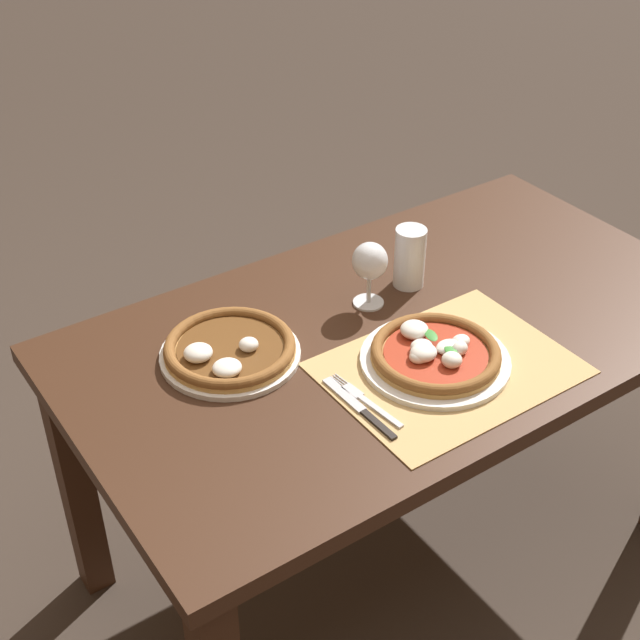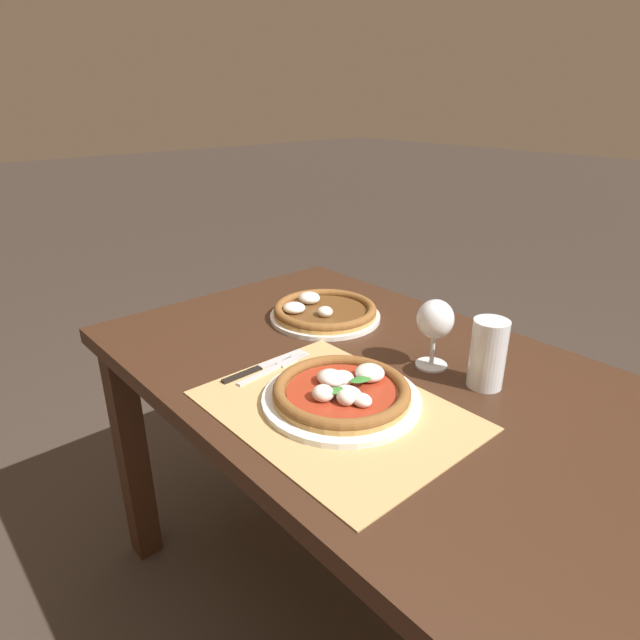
{
  "view_description": "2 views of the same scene",
  "coord_description": "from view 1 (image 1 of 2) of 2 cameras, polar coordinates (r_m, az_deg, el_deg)",
  "views": [
    {
      "loc": [
        -1.04,
        -1.21,
        1.87
      ],
      "look_at": [
        -0.21,
        0.01,
        0.83
      ],
      "focal_mm": 50.0,
      "sensor_mm": 36.0,
      "label": 1
    },
    {
      "loc": [
        0.62,
        -0.77,
        1.29
      ],
      "look_at": [
        -0.23,
        -0.03,
        0.82
      ],
      "focal_mm": 30.0,
      "sensor_mm": 36.0,
      "label": 2
    }
  ],
  "objects": [
    {
      "name": "ground_plane",
      "position": [
        2.45,
        4.25,
        -14.54
      ],
      "size": [
        24.0,
        24.0,
        0.0
      ],
      "primitive_type": "plane",
      "color": "#382D26"
    },
    {
      "name": "fork",
      "position": [
        1.74,
        2.89,
        -5.14
      ],
      "size": [
        0.04,
        0.2,
        0.0
      ],
      "color": "#B7B7BC",
      "rests_on": "paper_placemat"
    },
    {
      "name": "pizza_near",
      "position": [
        1.83,
        7.38,
        -2.19
      ],
      "size": [
        0.31,
        0.31,
        0.05
      ],
      "color": "silver",
      "rests_on": "paper_placemat"
    },
    {
      "name": "wine_glass",
      "position": [
        1.96,
        3.2,
        3.63
      ],
      "size": [
        0.08,
        0.08,
        0.16
      ],
      "color": "silver",
      "rests_on": "dining_table"
    },
    {
      "name": "knife",
      "position": [
        1.72,
        2.5,
        -5.62
      ],
      "size": [
        0.02,
        0.22,
        0.01
      ],
      "color": "black",
      "rests_on": "paper_placemat"
    },
    {
      "name": "dining_table",
      "position": [
        2.01,
        5.02,
        -2.72
      ],
      "size": [
        1.46,
        0.81,
        0.74
      ],
      "color": "#382114",
      "rests_on": "ground"
    },
    {
      "name": "paper_placemat",
      "position": [
        1.84,
        8.22,
        -3.07
      ],
      "size": [
        0.49,
        0.37,
        0.0
      ],
      "primitive_type": "cube",
      "color": "tan",
      "rests_on": "dining_table"
    },
    {
      "name": "pint_glass",
      "position": [
        2.05,
        5.76,
        3.94
      ],
      "size": [
        0.07,
        0.07,
        0.15
      ],
      "color": "silver",
      "rests_on": "dining_table"
    },
    {
      "name": "pizza_far",
      "position": [
        1.85,
        -5.83,
        -1.91
      ],
      "size": [
        0.29,
        0.29,
        0.05
      ],
      "color": "silver",
      "rests_on": "dining_table"
    }
  ]
}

